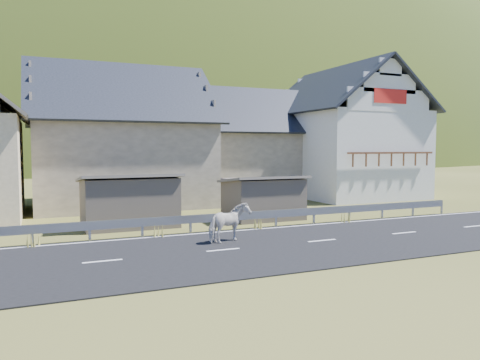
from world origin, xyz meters
name	(u,v)px	position (x,y,z in m)	size (l,w,h in m)	color
ground	(223,251)	(0.00, 0.00, 0.00)	(160.00, 160.00, 0.00)	#404218
road	(223,251)	(0.00, 0.00, 0.02)	(60.00, 7.00, 0.04)	black
lane_markings	(223,250)	(0.00, 0.00, 0.04)	(60.00, 6.60, 0.01)	silver
guardrail	(190,220)	(0.00, 3.68, 0.56)	(28.10, 0.09, 0.75)	#93969B
shed_left	(129,202)	(-2.00, 6.50, 1.10)	(4.30, 3.30, 2.40)	#64574A
shed_right	(263,199)	(4.50, 6.00, 1.00)	(3.80, 2.90, 2.20)	#64574A
house_stone_a	(119,130)	(-1.00, 15.00, 4.63)	(10.80, 9.80, 8.90)	tan
house_stone_b	(252,138)	(9.00, 17.00, 4.24)	(9.80, 8.80, 8.10)	tan
house_white	(343,127)	(15.00, 14.00, 5.06)	(8.80, 10.80, 9.70)	silver
mountain	(67,207)	(5.00, 180.00, -20.00)	(440.00, 280.00, 260.00)	#2A3A10
horse	(229,223)	(0.71, 1.19, 0.76)	(1.70, 0.77, 1.43)	beige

